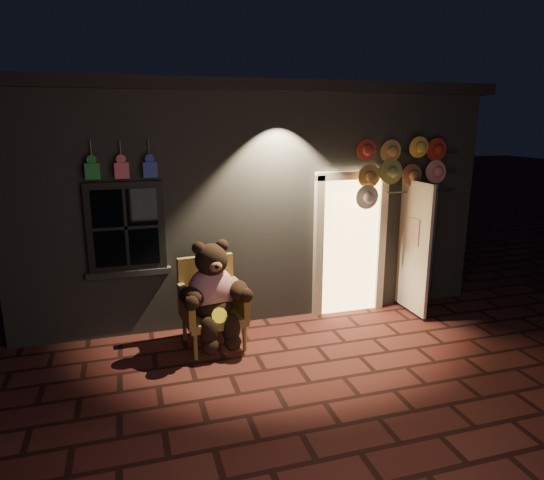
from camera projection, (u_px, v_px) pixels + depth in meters
name	position (u px, v px, depth m)	size (l,w,h in m)	color
ground	(298.00, 366.00, 5.92)	(60.00, 60.00, 0.00)	#582721
shop_building	(228.00, 184.00, 9.22)	(7.30, 5.95, 3.51)	slate
wicker_armchair	(211.00, 302.00, 6.41)	(0.86, 0.79, 1.15)	olive
teddy_bear	(213.00, 294.00, 6.24)	(0.99, 0.81, 1.37)	#AD1230
hat_rack	(402.00, 168.00, 7.16)	(1.74, 0.22, 2.67)	#59595E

